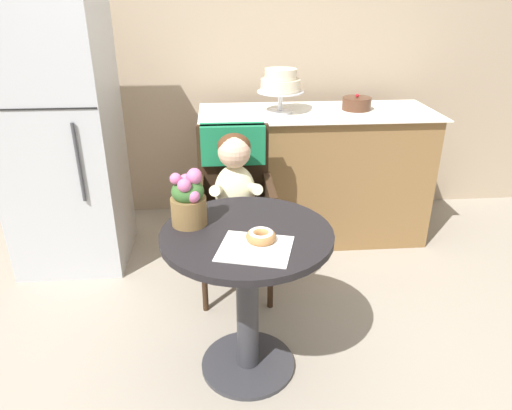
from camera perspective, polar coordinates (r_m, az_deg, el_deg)
ground_plane at (r=2.35m, az=-0.98°, el=-18.94°), size 8.00×8.00×0.00m
back_wall at (r=3.56m, az=-3.18°, el=20.28°), size 4.80×0.10×2.70m
cafe_table at (r=2.04m, az=-1.08°, el=-8.53°), size 0.72×0.72×0.72m
wicker_chair at (r=2.61m, az=-2.69°, el=2.59°), size 0.42×0.45×0.95m
seated_child at (r=2.46m, az=-2.57°, el=2.05°), size 0.27×0.32×0.73m
paper_napkin at (r=1.80m, az=-0.10°, el=-5.33°), size 0.33×0.31×0.00m
donut_front at (r=1.84m, az=0.61°, el=-3.78°), size 0.12×0.12×0.04m
flower_vase at (r=1.96m, az=-8.24°, el=0.78°), size 0.15×0.15×0.25m
display_counter at (r=3.28m, az=7.13°, el=3.66°), size 1.56×0.62×0.90m
tiered_cake_stand at (r=3.07m, az=3.02°, el=14.60°), size 0.30×0.30×0.28m
round_layer_cake at (r=3.24m, az=12.18°, el=12.01°), size 0.19×0.19×0.11m
refrigerator at (r=3.06m, az=-22.79°, el=8.13°), size 0.64×0.63×1.70m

